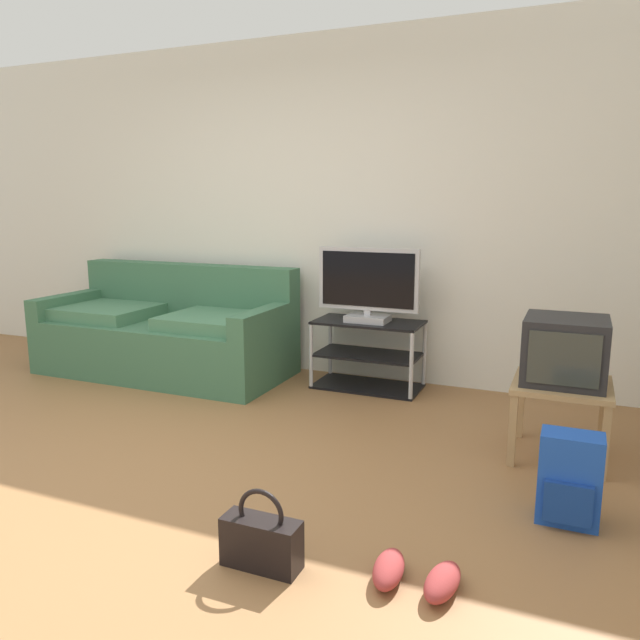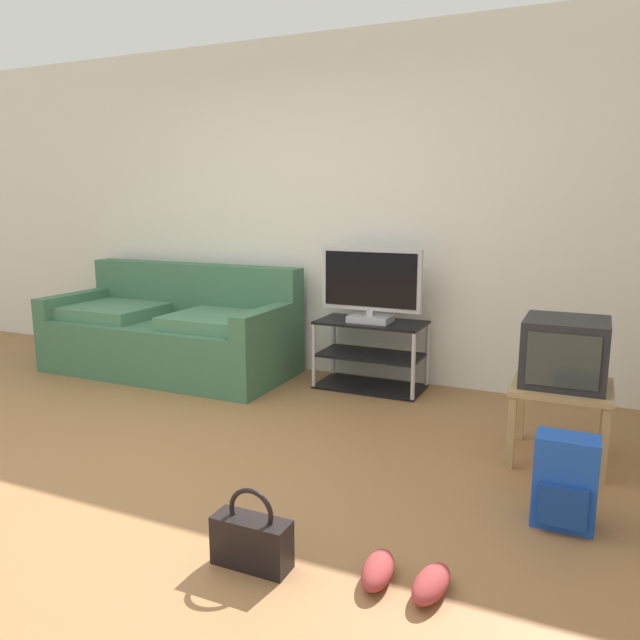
# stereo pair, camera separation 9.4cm
# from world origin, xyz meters

# --- Properties ---
(ground_plane) EXTENTS (9.00, 9.80, 0.02)m
(ground_plane) POSITION_xyz_m (0.00, 0.00, -0.01)
(ground_plane) COLOR olive
(wall_back) EXTENTS (9.00, 0.10, 2.70)m
(wall_back) POSITION_xyz_m (0.00, 2.45, 1.35)
(wall_back) COLOR silver
(wall_back) RESTS_ON ground_plane
(couch) EXTENTS (2.06, 0.94, 0.88)m
(couch) POSITION_xyz_m (-1.05, 1.89, 0.33)
(couch) COLOR #3D6B4C
(couch) RESTS_ON ground_plane
(tv_stand) EXTENTS (0.81, 0.42, 0.52)m
(tv_stand) POSITION_xyz_m (0.64, 2.12, 0.26)
(tv_stand) COLOR black
(tv_stand) RESTS_ON ground_plane
(flat_tv) EXTENTS (0.78, 0.22, 0.56)m
(flat_tv) POSITION_xyz_m (0.64, 2.10, 0.80)
(flat_tv) COLOR #B2B2B7
(flat_tv) RESTS_ON tv_stand
(side_table) EXTENTS (0.52, 0.52, 0.43)m
(side_table) POSITION_xyz_m (2.05, 1.29, 0.37)
(side_table) COLOR tan
(side_table) RESTS_ON ground_plane
(crt_tv) EXTENTS (0.43, 0.44, 0.36)m
(crt_tv) POSITION_xyz_m (2.05, 1.31, 0.62)
(crt_tv) COLOR #232326
(crt_tv) RESTS_ON side_table
(backpack) EXTENTS (0.26, 0.24, 0.42)m
(backpack) POSITION_xyz_m (2.12, 0.55, 0.20)
(backpack) COLOR blue
(backpack) RESTS_ON ground_plane
(handbag) EXTENTS (0.32, 0.12, 0.33)m
(handbag) POSITION_xyz_m (1.02, -0.30, 0.11)
(handbag) COLOR black
(handbag) RESTS_ON ground_plane
(sneakers_pair) EXTENTS (0.35, 0.27, 0.09)m
(sneakers_pair) POSITION_xyz_m (1.61, -0.18, 0.04)
(sneakers_pair) COLOR #993333
(sneakers_pair) RESTS_ON ground_plane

